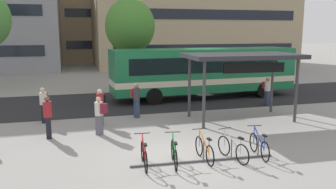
{
  "coord_description": "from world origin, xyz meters",
  "views": [
    {
      "loc": [
        -3.25,
        -10.97,
        4.3
      ],
      "look_at": [
        1.04,
        4.39,
        1.43
      ],
      "focal_mm": 37.64,
      "sensor_mm": 36.0,
      "label": 1
    }
  ],
  "objects_px": {
    "parked_bicycle_silver_3": "(233,149)",
    "commuter_maroon_pack_2": "(100,113)",
    "parked_bicycle_green_1": "(174,154)",
    "commuter_red_pack_4": "(136,98)",
    "parked_bicycle_red_0": "(144,156)",
    "parked_bicycle_orange_2": "(204,150)",
    "city_bus": "(205,71)",
    "transit_shelter": "(243,58)",
    "commuter_black_pack_1": "(100,104)",
    "parked_bicycle_blue_4": "(259,146)",
    "commuter_olive_pack_3": "(44,102)",
    "commuter_red_pack_5": "(48,114)",
    "commuter_red_pack_6": "(267,89)",
    "street_tree_0": "(130,26)"
  },
  "relations": [
    {
      "from": "parked_bicycle_silver_3",
      "to": "commuter_maroon_pack_2",
      "type": "xyz_separation_m",
      "value": [
        -4.07,
        4.17,
        0.55
      ]
    },
    {
      "from": "parked_bicycle_green_1",
      "to": "commuter_red_pack_4",
      "type": "distance_m",
      "value": 6.71
    },
    {
      "from": "parked_bicycle_red_0",
      "to": "parked_bicycle_orange_2",
      "type": "height_order",
      "value": "same"
    },
    {
      "from": "city_bus",
      "to": "parked_bicycle_red_0",
      "type": "distance_m",
      "value": 12.51
    },
    {
      "from": "city_bus",
      "to": "parked_bicycle_green_1",
      "type": "height_order",
      "value": "city_bus"
    },
    {
      "from": "parked_bicycle_green_1",
      "to": "parked_bicycle_silver_3",
      "type": "xyz_separation_m",
      "value": [
        2.05,
        -0.06,
        0.0
      ]
    },
    {
      "from": "transit_shelter",
      "to": "commuter_black_pack_1",
      "type": "relative_size",
      "value": 3.22
    },
    {
      "from": "transit_shelter",
      "to": "commuter_red_pack_4",
      "type": "bearing_deg",
      "value": 162.44
    },
    {
      "from": "parked_bicycle_blue_4",
      "to": "parked_bicycle_orange_2",
      "type": "bearing_deg",
      "value": 93.66
    },
    {
      "from": "commuter_maroon_pack_2",
      "to": "commuter_olive_pack_3",
      "type": "distance_m",
      "value": 3.64
    },
    {
      "from": "parked_bicycle_silver_3",
      "to": "commuter_black_pack_1",
      "type": "height_order",
      "value": "commuter_black_pack_1"
    },
    {
      "from": "parked_bicycle_silver_3",
      "to": "parked_bicycle_green_1",
      "type": "bearing_deg",
      "value": 77.44
    },
    {
      "from": "commuter_red_pack_5",
      "to": "commuter_black_pack_1",
      "type": "bearing_deg",
      "value": 117.59
    },
    {
      "from": "parked_bicycle_silver_3",
      "to": "commuter_red_pack_6",
      "type": "xyz_separation_m",
      "value": [
        5.94,
        7.76,
        0.56
      ]
    },
    {
      "from": "city_bus",
      "to": "transit_shelter",
      "type": "relative_size",
      "value": 2.2
    },
    {
      "from": "transit_shelter",
      "to": "parked_bicycle_silver_3",
      "type": "bearing_deg",
      "value": -117.62
    },
    {
      "from": "parked_bicycle_silver_3",
      "to": "parked_bicycle_blue_4",
      "type": "bearing_deg",
      "value": -97.99
    },
    {
      "from": "city_bus",
      "to": "commuter_red_pack_4",
      "type": "relative_size",
      "value": 6.98
    },
    {
      "from": "parked_bicycle_silver_3",
      "to": "transit_shelter",
      "type": "bearing_deg",
      "value": -40.51
    },
    {
      "from": "commuter_black_pack_1",
      "to": "commuter_red_pack_4",
      "type": "height_order",
      "value": "commuter_red_pack_4"
    },
    {
      "from": "parked_bicycle_red_0",
      "to": "street_tree_0",
      "type": "bearing_deg",
      "value": -2.58
    },
    {
      "from": "parked_bicycle_silver_3",
      "to": "commuter_red_pack_5",
      "type": "relative_size",
      "value": 0.97
    },
    {
      "from": "parked_bicycle_green_1",
      "to": "street_tree_0",
      "type": "distance_m",
      "value": 15.75
    },
    {
      "from": "parked_bicycle_green_1",
      "to": "transit_shelter",
      "type": "bearing_deg",
      "value": -34.1
    },
    {
      "from": "commuter_red_pack_5",
      "to": "transit_shelter",
      "type": "bearing_deg",
      "value": 88.95
    },
    {
      "from": "city_bus",
      "to": "commuter_black_pack_1",
      "type": "height_order",
      "value": "city_bus"
    },
    {
      "from": "parked_bicycle_orange_2",
      "to": "commuter_red_pack_5",
      "type": "relative_size",
      "value": 0.98
    },
    {
      "from": "transit_shelter",
      "to": "commuter_black_pack_1",
      "type": "height_order",
      "value": "transit_shelter"
    },
    {
      "from": "commuter_maroon_pack_2",
      "to": "street_tree_0",
      "type": "height_order",
      "value": "street_tree_0"
    },
    {
      "from": "parked_bicycle_orange_2",
      "to": "commuter_red_pack_5",
      "type": "xyz_separation_m",
      "value": [
        -5.17,
        4.08,
        0.63
      ]
    },
    {
      "from": "city_bus",
      "to": "parked_bicycle_orange_2",
      "type": "height_order",
      "value": "city_bus"
    },
    {
      "from": "commuter_black_pack_1",
      "to": "commuter_red_pack_6",
      "type": "relative_size",
      "value": 1.05
    },
    {
      "from": "commuter_red_pack_6",
      "to": "commuter_red_pack_5",
      "type": "bearing_deg",
      "value": -78.19
    },
    {
      "from": "city_bus",
      "to": "commuter_olive_pack_3",
      "type": "relative_size",
      "value": 7.15
    },
    {
      "from": "commuter_red_pack_5",
      "to": "commuter_red_pack_6",
      "type": "height_order",
      "value": "commuter_red_pack_5"
    },
    {
      "from": "commuter_red_pack_4",
      "to": "commuter_red_pack_5",
      "type": "relative_size",
      "value": 0.99
    },
    {
      "from": "parked_bicycle_green_1",
      "to": "parked_bicycle_silver_3",
      "type": "bearing_deg",
      "value": -81.05
    },
    {
      "from": "commuter_black_pack_1",
      "to": "commuter_maroon_pack_2",
      "type": "bearing_deg",
      "value": 23.61
    },
    {
      "from": "parked_bicycle_green_1",
      "to": "commuter_red_pack_4",
      "type": "xyz_separation_m",
      "value": [
        -0.0,
        6.68,
        0.62
      ]
    },
    {
      "from": "parked_bicycle_green_1",
      "to": "parked_bicycle_red_0",
      "type": "bearing_deg",
      "value": 93.59
    },
    {
      "from": "transit_shelter",
      "to": "commuter_red_pack_5",
      "type": "distance_m",
      "value": 9.22
    },
    {
      "from": "parked_bicycle_blue_4",
      "to": "commuter_olive_pack_3",
      "type": "height_order",
      "value": "commuter_olive_pack_3"
    },
    {
      "from": "parked_bicycle_silver_3",
      "to": "commuter_red_pack_4",
      "type": "relative_size",
      "value": 0.98
    },
    {
      "from": "parked_bicycle_silver_3",
      "to": "commuter_red_pack_5",
      "type": "distance_m",
      "value": 7.49
    },
    {
      "from": "commuter_olive_pack_3",
      "to": "commuter_black_pack_1",
      "type": "bearing_deg",
      "value": 74.0
    },
    {
      "from": "street_tree_0",
      "to": "parked_bicycle_orange_2",
      "type": "bearing_deg",
      "value": -90.32
    },
    {
      "from": "parked_bicycle_red_0",
      "to": "city_bus",
      "type": "bearing_deg",
      "value": -24.83
    },
    {
      "from": "commuter_maroon_pack_2",
      "to": "commuter_red_pack_6",
      "type": "distance_m",
      "value": 10.63
    },
    {
      "from": "commuter_maroon_pack_2",
      "to": "commuter_red_pack_6",
      "type": "height_order",
      "value": "commuter_red_pack_6"
    },
    {
      "from": "commuter_maroon_pack_2",
      "to": "commuter_olive_pack_3",
      "type": "bearing_deg",
      "value": -8.3
    }
  ]
}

